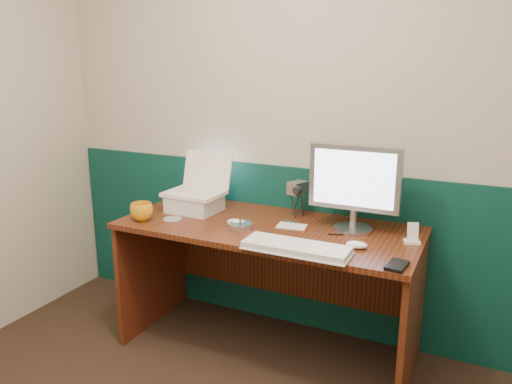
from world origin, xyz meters
The scene contains 19 objects.
back_wall centered at (0.00, 1.75, 1.25)m, with size 3.50×0.04×2.50m, color #B8AF9B.
wainscot centered at (0.00, 1.74, 0.50)m, with size 3.48×0.02×1.00m, color #083530.
desk centered at (-0.16, 1.38, 0.38)m, with size 1.60×0.70×0.75m, color #351D09.
laptop_riser centered at (-0.66, 1.43, 0.80)m, with size 0.28×0.23×0.10m, color silver.
laptop centered at (-0.66, 1.43, 0.98)m, with size 0.32×0.25×0.27m, color white, non-canonical shape.
monitor centered at (0.27, 1.49, 0.98)m, with size 0.46×0.13×0.46m, color #A1A1A6, non-canonical shape.
keyboard centered at (0.11, 1.09, 0.76)m, with size 0.50×0.17×0.03m, color white.
mouse_right centered at (0.35, 1.25, 0.77)m, with size 0.10×0.06×0.03m, color white.
mouse_left centered at (-0.31, 1.30, 0.77)m, with size 0.11×0.06×0.04m, color silver.
mug centered at (-0.83, 1.16, 0.80)m, with size 0.12×0.12×0.10m, color orange.
camcorder centered at (-0.08, 1.60, 0.86)m, with size 0.10×0.14×0.22m, color #ADADB2, non-canonical shape.
cd_spindle centered at (-0.28, 1.28, 0.76)m, with size 0.13×0.13×0.03m, color #ADB5BD.
cd_loose_a centered at (-0.69, 1.25, 0.75)m, with size 0.11×0.11×0.00m, color silver.
cd_loose_b centered at (-0.07, 1.44, 0.75)m, with size 0.12×0.12×0.00m, color silver.
pen centered at (0.24, 1.39, 0.75)m, with size 0.01×0.01×0.13m, color black.
papers centered at (-0.04, 1.41, 0.75)m, with size 0.15×0.10×0.00m, color silver.
dock centered at (0.58, 1.43, 0.76)m, with size 0.08×0.06×0.01m, color white.
music_player centered at (0.58, 1.43, 0.81)m, with size 0.05×0.01×0.09m, color white.
pda centered at (0.56, 1.10, 0.76)m, with size 0.08×0.13×0.02m, color black.
Camera 1 is at (0.87, -0.94, 1.60)m, focal length 35.00 mm.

